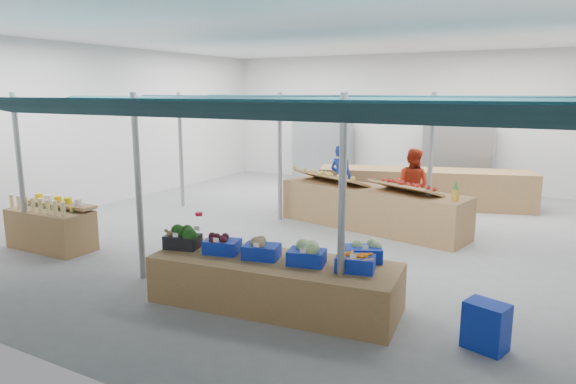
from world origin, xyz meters
The scene contains 24 objects.
floor centered at (0.00, 0.00, 0.00)m, with size 13.00×13.00×0.00m, color slate.
hall centered at (0.00, 1.44, 2.65)m, with size 13.00×13.00×13.00m.
pole_grid centered at (0.75, -1.75, 1.81)m, with size 10.00×4.60×3.00m.
awnings centered at (0.75, -1.75, 2.78)m, with size 9.50×7.08×0.30m.
back_shelving_left centered at (-2.50, 6.00, 1.00)m, with size 2.00×0.50×2.00m, color #B23F33.
back_shelving_right centered at (2.00, 6.00, 1.00)m, with size 2.00×0.50×2.00m, color #B23F33.
bottle_shelf centered at (-3.72, -3.63, 0.42)m, with size 1.74×1.09×1.05m.
veg_counter centered at (1.45, -3.91, 0.34)m, with size 3.51×1.17×0.68m, color brown.
fruit_counter centered at (1.18, 0.77, 0.46)m, with size 4.32×1.03×0.92m, color brown.
far_counter centered at (1.63, 3.62, 0.50)m, with size 5.50×1.10×0.99m, color brown.
crate_stack centered at (4.27, -3.77, 0.29)m, with size 0.48×0.34×0.58m, color #0E28A0.
vendor_left centered at (-0.02, 1.87, 0.86)m, with size 0.63×0.41×1.73m, color navy.
vendor_right centered at (1.78, 1.87, 0.86)m, with size 0.84×0.65×1.73m, color red.
crate_broccoli centered at (-0.05, -4.09, 0.84)m, with size 0.57×0.46×0.35m.
crate_beets centered at (0.62, -4.01, 0.82)m, with size 0.57×0.46×0.29m.
crate_celeriac centered at (1.25, -3.93, 0.83)m, with size 0.57×0.46×0.31m.
crate_cabbage centered at (1.93, -3.85, 0.84)m, with size 0.57×0.46×0.35m.
crate_carrots centered at (2.61, -3.77, 0.79)m, with size 0.57×0.46×0.29m.
sparrow centered at (-0.20, -4.23, 0.93)m, with size 0.12×0.09×0.11m.
pole_ribbon centered at (-0.11, -3.62, 1.08)m, with size 0.12×0.12×0.28m.
apple_heap_yellow centered at (0.15, 0.88, 1.09)m, with size 2.02×1.40×0.27m.
apple_heap_red centered at (2.01, 0.49, 1.09)m, with size 1.65×1.24×0.27m.
pineapple centered at (3.07, 0.27, 1.11)m, with size 0.14×0.14×0.39m.
crate_extra centered at (2.56, -3.34, 0.83)m, with size 0.60×0.53×0.32m.
Camera 1 is at (4.96, -9.84, 3.00)m, focal length 32.00 mm.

